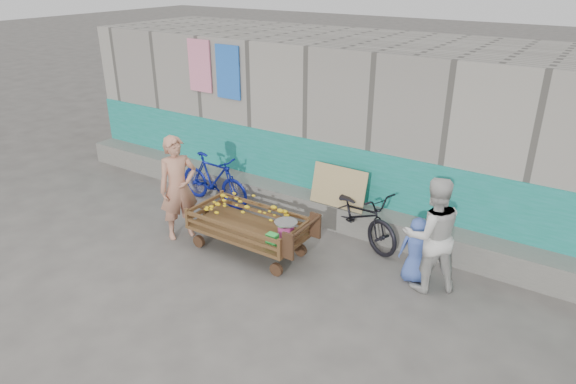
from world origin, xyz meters
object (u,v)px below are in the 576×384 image
Objects in this scene: bench at (225,213)px; bicycle_dark at (357,214)px; banana_cart at (246,218)px; vendor_man at (178,188)px; woman at (432,235)px; child at (416,250)px; bicycle_blue at (214,180)px.

bicycle_dark reaches higher than bench.
banana_cart is 1.29m from vendor_man.
bench is at bearing -37.15° from woman.
child is (3.79, 0.88, -0.39)m from vendor_man.
bicycle_blue is at bearing 44.78° from vendor_man.
child is at bearing -48.50° from vendor_man.
woman is 1.03× the size of bicycle_blue.
vendor_man is at bearing -8.00° from child.
vendor_man is 0.97× the size of bicycle_dark.
vendor_man is at bearing -161.11° from bicycle_blue.
banana_cart is at bearing -25.08° from woman.
woman is 0.93× the size of bicycle_dark.
vendor_man is 3.91m from child.
vendor_man reaches higher than bicycle_blue.
vendor_man is (-0.30, -0.79, 0.70)m from bench.
woman is 0.42m from child.
banana_cart is 1.11× the size of bicycle_dark.
vendor_man reaches higher than bicycle_dark.
bicycle_blue reaches higher than banana_cart.
vendor_man is at bearing -26.07° from woman.
bench is at bearing 129.09° from bicycle_dark.
woman is (4.00, 0.81, -0.04)m from vendor_man.
woman reaches higher than bench.
banana_cart is 1.17m from bench.
vendor_man reaches higher than woman.
bench is 3.50m from child.
bench is at bearing -123.97° from bicycle_blue.
bicycle_dark is 1.11× the size of bicycle_blue.
vendor_man is 1.78× the size of child.
bicycle_dark is (-1.45, 0.68, -0.37)m from woman.
vendor_man is at bearing -111.15° from bench.
bench is at bearing 147.97° from banana_cart.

